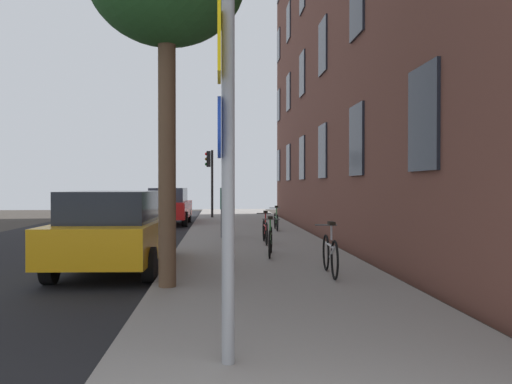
{
  "coord_description": "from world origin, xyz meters",
  "views": [
    {
      "loc": [
        0.1,
        -2.19,
        1.75
      ],
      "look_at": [
        1.04,
        11.17,
        1.58
      ],
      "focal_mm": 36.94,
      "sensor_mm": 36.0,
      "label": 1
    }
  ],
  "objects_px": {
    "traffic_light": "(210,171)",
    "bicycle_2": "(265,231)",
    "pedestrian_0": "(227,204)",
    "car_1": "(169,206)",
    "bicycle_0": "(330,254)",
    "car_0": "(114,230)",
    "sign_post": "(226,150)",
    "bicycle_3": "(276,221)",
    "bicycle_1": "(270,240)"
  },
  "relations": [
    {
      "from": "bicycle_0",
      "to": "bicycle_1",
      "type": "xyz_separation_m",
      "value": [
        -0.83,
        2.68,
        -0.02
      ]
    },
    {
      "from": "bicycle_0",
      "to": "car_1",
      "type": "relative_size",
      "value": 0.41
    },
    {
      "from": "pedestrian_0",
      "to": "car_0",
      "type": "height_order",
      "value": "pedestrian_0"
    },
    {
      "from": "traffic_light",
      "to": "bicycle_2",
      "type": "height_order",
      "value": "traffic_light"
    },
    {
      "from": "bicycle_2",
      "to": "bicycle_3",
      "type": "xyz_separation_m",
      "value": [
        0.78,
        4.34,
        -0.01
      ]
    },
    {
      "from": "sign_post",
      "to": "bicycle_1",
      "type": "relative_size",
      "value": 2.04
    },
    {
      "from": "traffic_light",
      "to": "bicycle_0",
      "type": "bearing_deg",
      "value": -81.94
    },
    {
      "from": "car_0",
      "to": "car_1",
      "type": "distance_m",
      "value": 12.76
    },
    {
      "from": "traffic_light",
      "to": "bicycle_2",
      "type": "xyz_separation_m",
      "value": [
        1.74,
        -12.11,
        -1.98
      ]
    },
    {
      "from": "bicycle_2",
      "to": "bicycle_3",
      "type": "bearing_deg",
      "value": 79.78
    },
    {
      "from": "bicycle_0",
      "to": "traffic_light",
      "type": "bearing_deg",
      "value": 98.06
    },
    {
      "from": "bicycle_3",
      "to": "pedestrian_0",
      "type": "distance_m",
      "value": 3.34
    },
    {
      "from": "bicycle_0",
      "to": "car_0",
      "type": "height_order",
      "value": "car_0"
    },
    {
      "from": "sign_post",
      "to": "car_1",
      "type": "relative_size",
      "value": 0.8
    },
    {
      "from": "sign_post",
      "to": "bicycle_2",
      "type": "relative_size",
      "value": 2.02
    },
    {
      "from": "bicycle_1",
      "to": "bicycle_0",
      "type": "bearing_deg",
      "value": -72.87
    },
    {
      "from": "bicycle_3",
      "to": "bicycle_2",
      "type": "bearing_deg",
      "value": -100.22
    },
    {
      "from": "bicycle_1",
      "to": "car_1",
      "type": "bearing_deg",
      "value": 106.57
    },
    {
      "from": "pedestrian_0",
      "to": "car_1",
      "type": "bearing_deg",
      "value": 108.84
    },
    {
      "from": "traffic_light",
      "to": "bicycle_1",
      "type": "distance_m",
      "value": 14.93
    },
    {
      "from": "bicycle_1",
      "to": "car_1",
      "type": "xyz_separation_m",
      "value": [
        -3.39,
        11.39,
        0.36
      ]
    },
    {
      "from": "sign_post",
      "to": "bicycle_3",
      "type": "relative_size",
      "value": 2.0
    },
    {
      "from": "bicycle_1",
      "to": "bicycle_2",
      "type": "relative_size",
      "value": 0.99
    },
    {
      "from": "bicycle_0",
      "to": "bicycle_1",
      "type": "bearing_deg",
      "value": 107.13
    },
    {
      "from": "traffic_light",
      "to": "sign_post",
      "type": "bearing_deg",
      "value": -88.67
    },
    {
      "from": "bicycle_0",
      "to": "bicycle_2",
      "type": "height_order",
      "value": "bicycle_0"
    },
    {
      "from": "bicycle_2",
      "to": "bicycle_3",
      "type": "distance_m",
      "value": 4.41
    },
    {
      "from": "bicycle_0",
      "to": "bicycle_2",
      "type": "bearing_deg",
      "value": 97.77
    },
    {
      "from": "traffic_light",
      "to": "bicycle_3",
      "type": "distance_m",
      "value": 8.41
    },
    {
      "from": "traffic_light",
      "to": "bicycle_0",
      "type": "xyz_separation_m",
      "value": [
        2.46,
        -17.39,
        -1.96
      ]
    },
    {
      "from": "bicycle_1",
      "to": "bicycle_3",
      "type": "xyz_separation_m",
      "value": [
        0.89,
        6.94,
        -0.01
      ]
    },
    {
      "from": "bicycle_1",
      "to": "pedestrian_0",
      "type": "relative_size",
      "value": 0.92
    },
    {
      "from": "traffic_light",
      "to": "bicycle_2",
      "type": "relative_size",
      "value": 2.02
    },
    {
      "from": "traffic_light",
      "to": "pedestrian_0",
      "type": "height_order",
      "value": "traffic_light"
    },
    {
      "from": "bicycle_2",
      "to": "bicycle_3",
      "type": "relative_size",
      "value": 0.99
    },
    {
      "from": "bicycle_0",
      "to": "car_1",
      "type": "distance_m",
      "value": 14.69
    },
    {
      "from": "traffic_light",
      "to": "car_0",
      "type": "relative_size",
      "value": 0.82
    },
    {
      "from": "bicycle_0",
      "to": "car_0",
      "type": "xyz_separation_m",
      "value": [
        -4.11,
        1.32,
        0.34
      ]
    },
    {
      "from": "sign_post",
      "to": "bicycle_2",
      "type": "xyz_separation_m",
      "value": [
        1.23,
        9.88,
        -1.59
      ]
    },
    {
      "from": "traffic_light",
      "to": "pedestrian_0",
      "type": "relative_size",
      "value": 1.88
    },
    {
      "from": "bicycle_3",
      "to": "traffic_light",
      "type": "bearing_deg",
      "value": 108.01
    },
    {
      "from": "sign_post",
      "to": "bicycle_0",
      "type": "bearing_deg",
      "value": 67.04
    },
    {
      "from": "bicycle_1",
      "to": "bicycle_2",
      "type": "xyz_separation_m",
      "value": [
        0.11,
        2.6,
        -0.0
      ]
    },
    {
      "from": "bicycle_2",
      "to": "pedestrian_0",
      "type": "height_order",
      "value": "pedestrian_0"
    },
    {
      "from": "bicycle_2",
      "to": "pedestrian_0",
      "type": "relative_size",
      "value": 0.93
    },
    {
      "from": "pedestrian_0",
      "to": "car_1",
      "type": "distance_m",
      "value": 7.57
    },
    {
      "from": "bicycle_0",
      "to": "bicycle_3",
      "type": "relative_size",
      "value": 1.01
    },
    {
      "from": "sign_post",
      "to": "bicycle_0",
      "type": "distance_m",
      "value": 5.24
    },
    {
      "from": "sign_post",
      "to": "pedestrian_0",
      "type": "distance_m",
      "value": 11.56
    },
    {
      "from": "bicycle_0",
      "to": "car_0",
      "type": "distance_m",
      "value": 4.33
    }
  ]
}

